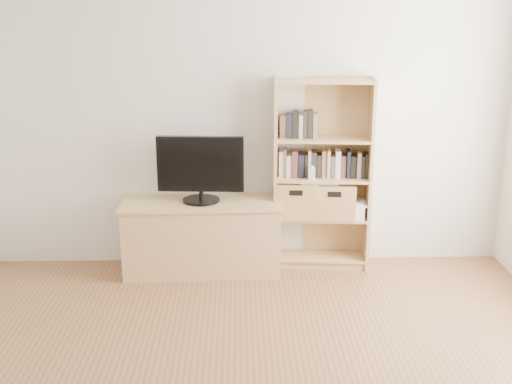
{
  "coord_description": "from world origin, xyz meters",
  "views": [
    {
      "loc": [
        -0.04,
        -2.84,
        2.19
      ],
      "look_at": [
        0.09,
        1.9,
        0.8
      ],
      "focal_mm": 45.0,
      "sensor_mm": 36.0,
      "label": 1
    }
  ],
  "objects_px": {
    "television": "(201,169)",
    "baby_monitor": "(312,174)",
    "basket_right": "(333,199)",
    "bookshelf": "(322,175)",
    "basket_left": "(296,198)",
    "tv_stand": "(202,238)",
    "laptop": "(319,180)"
  },
  "relations": [
    {
      "from": "television",
      "to": "baby_monitor",
      "type": "relative_size",
      "value": 7.28
    },
    {
      "from": "television",
      "to": "basket_right",
      "type": "bearing_deg",
      "value": 8.07
    },
    {
      "from": "bookshelf",
      "to": "baby_monitor",
      "type": "height_order",
      "value": "bookshelf"
    },
    {
      "from": "television",
      "to": "basket_right",
      "type": "height_order",
      "value": "television"
    },
    {
      "from": "baby_monitor",
      "to": "basket_left",
      "type": "distance_m",
      "value": 0.28
    },
    {
      "from": "tv_stand",
      "to": "bookshelf",
      "type": "xyz_separation_m",
      "value": [
        1.01,
        0.1,
        0.52
      ]
    },
    {
      "from": "basket_left",
      "to": "tv_stand",
      "type": "bearing_deg",
      "value": -166.78
    },
    {
      "from": "basket_left",
      "to": "television",
      "type": "bearing_deg",
      "value": -166.78
    },
    {
      "from": "tv_stand",
      "to": "baby_monitor",
      "type": "xyz_separation_m",
      "value": [
        0.92,
        0.02,
        0.55
      ]
    },
    {
      "from": "basket_left",
      "to": "basket_right",
      "type": "bearing_deg",
      "value": 0.74
    },
    {
      "from": "tv_stand",
      "to": "basket_right",
      "type": "distance_m",
      "value": 1.16
    },
    {
      "from": "bookshelf",
      "to": "television",
      "type": "height_order",
      "value": "bookshelf"
    },
    {
      "from": "basket_right",
      "to": "laptop",
      "type": "distance_m",
      "value": 0.21
    },
    {
      "from": "tv_stand",
      "to": "bookshelf",
      "type": "height_order",
      "value": "bookshelf"
    },
    {
      "from": "bookshelf",
      "to": "laptop",
      "type": "relative_size",
      "value": 5.28
    },
    {
      "from": "tv_stand",
      "to": "basket_left",
      "type": "relative_size",
      "value": 3.49
    },
    {
      "from": "tv_stand",
      "to": "bookshelf",
      "type": "bearing_deg",
      "value": 3.92
    },
    {
      "from": "bookshelf",
      "to": "laptop",
      "type": "bearing_deg",
      "value": -145.67
    },
    {
      "from": "tv_stand",
      "to": "basket_right",
      "type": "height_order",
      "value": "basket_right"
    },
    {
      "from": "tv_stand",
      "to": "bookshelf",
      "type": "relative_size",
      "value": 0.8
    },
    {
      "from": "television",
      "to": "bookshelf",
      "type": "bearing_deg",
      "value": 9.19
    },
    {
      "from": "tv_stand",
      "to": "baby_monitor",
      "type": "distance_m",
      "value": 1.07
    },
    {
      "from": "laptop",
      "to": "baby_monitor",
      "type": "bearing_deg",
      "value": -131.68
    },
    {
      "from": "basket_right",
      "to": "laptop",
      "type": "height_order",
      "value": "laptop"
    },
    {
      "from": "baby_monitor",
      "to": "basket_left",
      "type": "bearing_deg",
      "value": 153.61
    },
    {
      "from": "bookshelf",
      "to": "television",
      "type": "distance_m",
      "value": 1.02
    },
    {
      "from": "tv_stand",
      "to": "baby_monitor",
      "type": "bearing_deg",
      "value": -0.65
    },
    {
      "from": "basket_right",
      "to": "laptop",
      "type": "bearing_deg",
      "value": -173.4
    },
    {
      "from": "basket_left",
      "to": "basket_right",
      "type": "height_order",
      "value": "basket_left"
    },
    {
      "from": "bookshelf",
      "to": "baby_monitor",
      "type": "distance_m",
      "value": 0.13
    },
    {
      "from": "basket_right",
      "to": "bookshelf",
      "type": "bearing_deg",
      "value": 177.92
    },
    {
      "from": "tv_stand",
      "to": "basket_right",
      "type": "relative_size",
      "value": 3.6
    }
  ]
}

